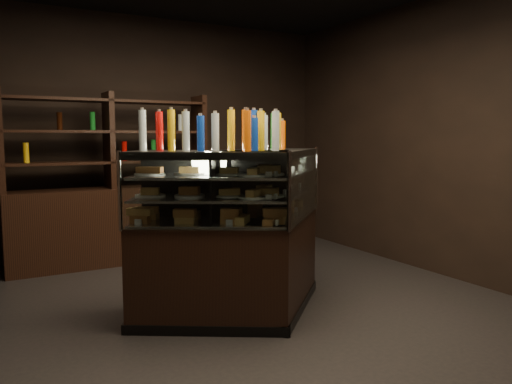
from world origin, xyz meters
The scene contains 7 objects.
ground centered at (0.00, 0.00, 0.00)m, with size 5.00×5.00×0.00m, color black.
room_shell centered at (0.00, 0.00, 1.94)m, with size 5.02×5.02×3.01m.
display_case centered at (0.04, -0.20, 0.47)m, with size 1.97×1.36×1.39m.
food_display centered at (0.04, -0.20, 1.07)m, with size 1.63×0.94×0.43m.
bottles_top centered at (0.04, -0.19, 1.52)m, with size 1.46×0.80×0.30m.
potted_conifer centered at (0.70, 0.54, 0.38)m, with size 0.31×0.31×0.66m.
back_shelving centered at (-0.53, 2.05, 0.61)m, with size 2.32×0.46×2.00m.
Camera 1 is at (-1.81, -3.84, 1.49)m, focal length 35.00 mm.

